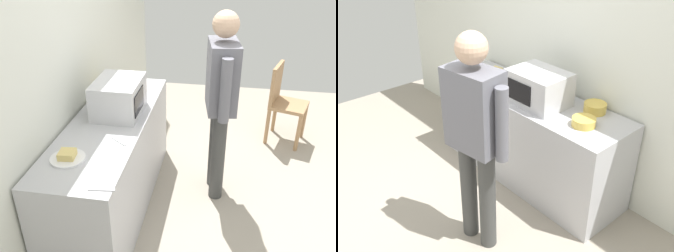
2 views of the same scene
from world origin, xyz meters
The scene contains 11 objects.
ground_plane centered at (0.00, 0.00, 0.00)m, with size 6.00×6.00×0.00m, color #9E9384.
back_wall centered at (0.00, 1.60, 1.30)m, with size 5.40×0.13×2.60m.
kitchen_counter centered at (-0.11, 1.22, 0.44)m, with size 1.99×0.62×0.89m, color #B7B7BC.
microwave centered at (0.05, 1.17, 1.04)m, with size 0.50×0.39×0.30m.
sandwich_plate centered at (-0.72, 1.32, 0.91)m, with size 0.25×0.25×0.07m.
salad_bowl centered at (0.48, 1.41, 0.93)m, with size 0.19×0.19×0.08m, color gold.
cereal_bowl centered at (0.57, 1.16, 0.92)m, with size 0.19×0.19×0.07m, color gold.
fork_utensil centered at (-1.01, 0.98, 0.89)m, with size 0.17×0.02×0.01m, color silver.
spoon_utensil centered at (-0.43, 1.04, 0.89)m, with size 0.17×0.02×0.01m, color silver.
person_standing centered at (0.26, 0.32, 1.02)m, with size 0.58×0.30×1.74m.
wooden_chair centered at (1.39, -0.39, 0.52)m, with size 0.51×0.51×0.94m.
Camera 1 is at (-2.72, 0.27, 2.31)m, focal length 39.41 mm.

